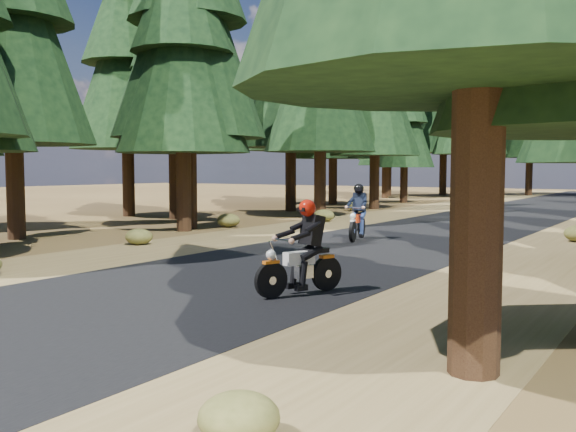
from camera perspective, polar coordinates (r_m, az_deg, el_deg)
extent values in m
plane|color=#483319|center=(12.91, -3.63, -5.29)|extent=(120.00, 120.00, 0.00)
cube|color=black|center=(17.15, 6.37, -2.92)|extent=(6.00, 100.00, 0.01)
cube|color=brown|center=(19.62, -5.75, -2.02)|extent=(3.20, 100.00, 0.01)
cube|color=brown|center=(15.67, 21.63, -3.88)|extent=(3.20, 100.00, 0.01)
cylinder|color=black|center=(6.85, 16.64, 10.66)|extent=(0.53, 0.53, 5.85)
cylinder|color=black|center=(21.02, -23.18, 5.89)|extent=(0.53, 0.53, 5.73)
cone|color=black|center=(21.44, -23.47, 15.50)|extent=(4.87, 4.87, 7.17)
cylinder|color=black|center=(22.13, -9.30, 5.58)|extent=(0.51, 0.51, 5.34)
cone|color=black|center=(22.46, -9.40, 14.12)|extent=(4.54, 4.54, 6.68)
cylinder|color=black|center=(23.03, -8.82, 6.87)|extent=(0.56, 0.56, 6.43)
cone|color=black|center=(23.57, -8.93, 16.68)|extent=(5.46, 5.46, 8.03)
cylinder|color=black|center=(27.52, -10.04, 5.52)|extent=(0.52, 0.52, 5.56)
cone|color=black|center=(27.82, -10.13, 12.70)|extent=(4.73, 4.73, 6.95)
cone|color=black|center=(28.30, -10.20, 17.72)|extent=(3.62, 3.62, 5.01)
cylinder|color=black|center=(27.87, 2.87, 5.73)|extent=(0.53, 0.53, 5.72)
cone|color=black|center=(28.19, 2.90, 13.01)|extent=(4.86, 4.86, 7.15)
cone|color=black|center=(28.70, 2.92, 18.09)|extent=(3.72, 3.72, 5.15)
cylinder|color=black|center=(32.18, 0.24, 6.11)|extent=(0.55, 0.55, 6.37)
cone|color=black|center=(32.55, 0.24, 13.13)|extent=(5.41, 5.41, 7.96)
cone|color=black|center=(33.11, 0.24, 18.03)|extent=(4.14, 4.14, 5.73)
cylinder|color=black|center=(34.26, 7.71, 5.35)|extent=(0.53, 0.53, 5.64)
cone|color=black|center=(34.51, 7.77, 11.21)|extent=(4.79, 4.79, 7.05)
cone|color=black|center=(34.91, 7.81, 15.35)|extent=(3.67, 3.67, 5.08)
cylinder|color=black|center=(38.21, 4.02, 5.12)|extent=(0.52, 0.52, 5.45)
cone|color=black|center=(38.41, 4.04, 10.20)|extent=(4.63, 4.63, 6.81)
cone|color=black|center=(38.74, 4.06, 13.81)|extent=(3.54, 3.54, 4.90)
cone|color=black|center=(39.22, 4.08, 17.34)|extent=(2.45, 2.45, 4.09)
cylinder|color=black|center=(40.83, 10.28, 4.28)|extent=(0.48, 0.48, 4.42)
cone|color=black|center=(40.93, 10.33, 8.15)|extent=(3.76, 3.76, 5.52)
cone|color=black|center=(41.11, 10.37, 10.92)|extent=(2.87, 2.87, 3.98)
cone|color=black|center=(41.39, 10.41, 13.65)|extent=(1.99, 1.99, 3.31)
cylinder|color=black|center=(47.17, 8.65, 4.49)|extent=(0.49, 0.49, 4.75)
cone|color=black|center=(47.27, 8.69, 8.08)|extent=(4.04, 4.04, 5.93)
cone|color=black|center=(47.47, 8.72, 10.66)|extent=(3.09, 3.09, 4.27)
cone|color=black|center=(47.75, 8.74, 13.21)|extent=(2.14, 2.14, 3.56)
cylinder|color=black|center=(29.60, -14.04, 5.79)|extent=(0.54, 0.54, 6.00)
cone|color=black|center=(29.94, -14.18, 12.98)|extent=(5.10, 5.10, 7.50)
cone|color=black|center=(30.47, -14.27, 18.00)|extent=(3.90, 3.90, 5.40)
cylinder|color=black|center=(38.26, 0.31, 5.84)|extent=(0.56, 0.56, 6.40)
cone|color=black|center=(38.58, 0.32, 11.79)|extent=(5.44, 5.44, 8.00)
cone|color=black|center=(39.06, 0.32, 15.98)|extent=(4.16, 4.16, 5.76)
cylinder|color=black|center=(49.44, 15.78, 5.32)|extent=(0.56, 0.56, 6.40)
cone|color=black|center=(49.69, 15.87, 9.93)|extent=(5.44, 5.44, 8.00)
cone|color=black|center=(50.07, 15.94, 13.21)|extent=(4.16, 4.16, 5.76)
cone|color=black|center=(50.60, 16.01, 16.43)|extent=(2.88, 2.88, 4.80)
cylinder|color=black|center=(53.24, 13.64, 5.49)|extent=(0.57, 0.57, 6.80)
cone|color=black|center=(53.51, 13.72, 10.04)|extent=(5.78, 5.78, 8.50)
cone|color=black|center=(53.91, 13.78, 13.28)|extent=(4.42, 4.42, 6.12)
cone|color=black|center=(54.48, 13.84, 16.46)|extent=(3.06, 3.06, 5.10)
cylinder|color=black|center=(54.49, 20.67, 4.88)|extent=(0.54, 0.54, 6.00)
cone|color=black|center=(54.67, 20.78, 8.81)|extent=(5.10, 5.10, 7.50)
cone|color=black|center=(54.97, 20.85, 11.62)|extent=(3.90, 3.90, 5.40)
cone|color=black|center=(55.39, 20.93, 14.39)|extent=(2.70, 2.70, 4.50)
cylinder|color=black|center=(50.61, 8.91, 4.95)|extent=(0.52, 0.52, 5.60)
cone|color=black|center=(50.78, 8.95, 8.90)|extent=(4.76, 4.76, 7.00)
cone|color=black|center=(51.05, 8.99, 11.72)|extent=(3.64, 3.64, 5.04)
cone|color=black|center=(51.44, 9.02, 14.50)|extent=(2.52, 2.52, 4.20)
ellipsoid|color=#474C1E|center=(5.26, -4.39, -17.43)|extent=(0.65, 0.65, 0.39)
ellipsoid|color=#474C1E|center=(32.57, 6.00, 0.93)|extent=(0.89, 0.89, 0.54)
ellipsoid|color=#474C1E|center=(23.43, -5.33, -0.39)|extent=(0.84, 0.84, 0.50)
ellipsoid|color=#474C1E|center=(25.74, 3.21, 0.04)|extent=(0.84, 0.84, 0.50)
ellipsoid|color=#474C1E|center=(18.44, -13.11, -1.81)|extent=(0.76, 0.76, 0.45)
cube|color=black|center=(10.76, 1.06, -1.33)|extent=(0.42, 0.34, 0.52)
sphere|color=#B31507|center=(10.73, 1.06, 0.69)|extent=(0.38, 0.38, 0.29)
cube|color=black|center=(19.14, 6.20, 1.23)|extent=(0.42, 0.31, 0.54)
sphere|color=black|center=(19.13, 6.21, 2.41)|extent=(0.37, 0.37, 0.30)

